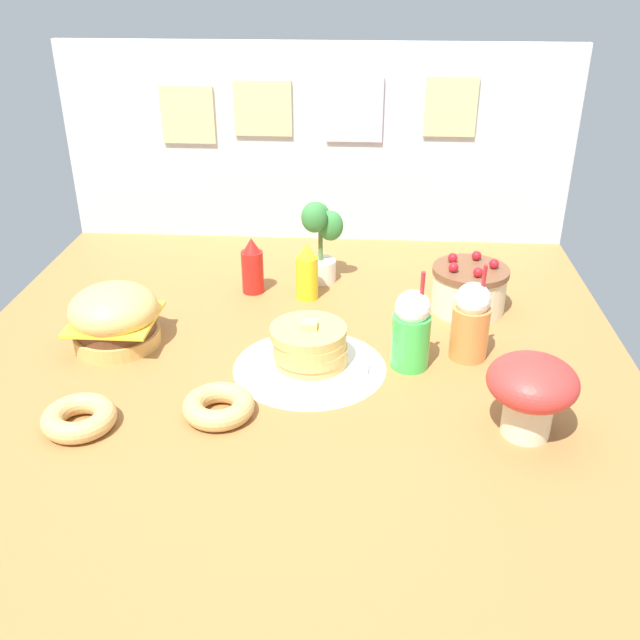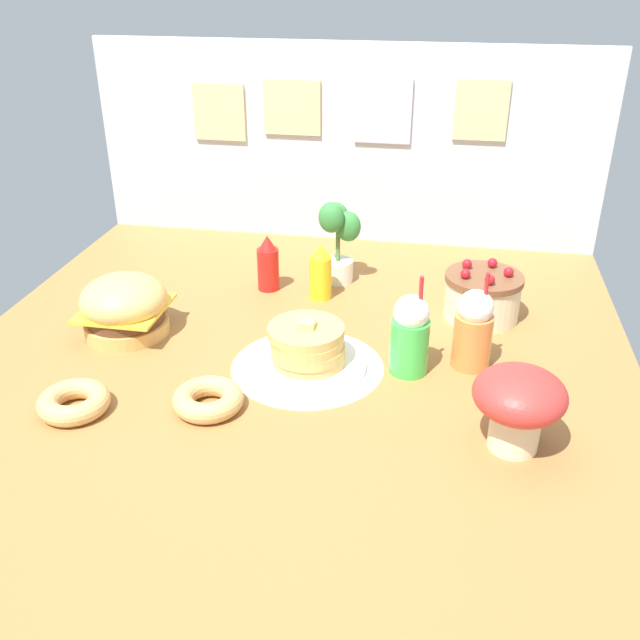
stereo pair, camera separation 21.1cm
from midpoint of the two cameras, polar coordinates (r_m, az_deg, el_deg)
name	(u,v)px [view 2 (the right image)]	position (r m, az deg, el deg)	size (l,w,h in m)	color
ground_plane	(290,365)	(2.16, 0.38, -3.69)	(2.08, 2.14, 0.02)	#9E6B38
back_wall	(344,144)	(2.98, 4.06, 13.93)	(2.08, 0.04, 0.80)	silver
doily_mat	(307,367)	(2.12, 1.83, -3.85)	(0.46, 0.46, 0.00)	white
burger	(124,307)	(2.33, -12.98, 0.98)	(0.28, 0.28, 0.20)	#DBA859
pancake_stack	(307,349)	(2.09, 1.87, -2.46)	(0.35, 0.35, 0.15)	white
layer_cake	(482,296)	(2.46, 15.35, 1.84)	(0.26, 0.26, 0.19)	beige
ketchup_bottle	(268,265)	(2.58, -1.86, 4.43)	(0.08, 0.08, 0.21)	red
mustard_bottle	(320,273)	(2.51, 2.45, 3.76)	(0.08, 0.08, 0.21)	yellow
cream_soda_cup	(410,335)	(2.08, 10.15, -1.25)	(0.11, 0.11, 0.31)	green
orange_float_cup	(473,329)	(2.15, 15.01, -0.80)	(0.11, 0.11, 0.31)	orange
donut_pink_glaze	(74,401)	(2.00, -16.36, -6.39)	(0.19, 0.19, 0.06)	tan
donut_chocolate	(208,399)	(1.94, -5.92, -6.42)	(0.19, 0.19, 0.06)	tan
potted_plant	(338,239)	(2.62, 3.80, 6.51)	(0.15, 0.13, 0.32)	white
mushroom_stool	(519,402)	(1.83, 18.93, -6.32)	(0.23, 0.23, 0.22)	beige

